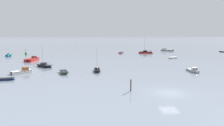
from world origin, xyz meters
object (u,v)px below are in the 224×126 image
Objects in this scene: motorboat_moored_3 at (194,71)px; motorboat_moored_6 at (165,50)px; motorboat_moored_1 at (33,60)px; mooring_post_left at (131,85)px; rowboat_moored_2 at (64,72)px; channel_buoy at (26,53)px; sailboat_moored_3 at (146,53)px; rowboat_moored_3 at (5,79)px; rowboat_moored_4 at (223,52)px; rowboat_moored_0 at (121,53)px; rowboat_moored_1 at (173,58)px; motorboat_moored_0 at (24,72)px; sailboat_moored_2 at (97,70)px; motorboat_moored_4 at (9,56)px; sailboat_moored_0 at (44,66)px.

motorboat_moored_3 is 0.68× the size of motorboat_moored_6.
motorboat_moored_1 is 42.54m from mooring_post_left.
motorboat_moored_1 is 24.30m from rowboat_moored_2.
channel_buoy reaches higher than mooring_post_left.
rowboat_moored_3 is at bearing 54.90° from sailboat_moored_3.
sailboat_moored_3 reaches higher than rowboat_moored_4.
rowboat_moored_0 is at bearing 4.82° from channel_buoy.
motorboat_moored_1 is at bearing -118.30° from motorboat_moored_3.
sailboat_moored_3 is at bearing -93.20° from rowboat_moored_1.
motorboat_moored_1 reaches higher than rowboat_moored_4.
sailboat_moored_3 is (10.17, -1.24, 0.12)m from rowboat_moored_0.
motorboat_moored_3 is at bearing -47.46° from motorboat_moored_0.
motorboat_moored_1 is 1.45× the size of rowboat_moored_0.
motorboat_moored_3 is 37.88m from rowboat_moored_3.
motorboat_moored_0 is at bearing 89.75° from sailboat_moored_2.
mooring_post_left is (20.53, -14.95, 0.60)m from motorboat_moored_0.
rowboat_moored_3 is 0.72× the size of sailboat_moored_2.
motorboat_moored_0 is 35.89m from motorboat_moored_4.
rowboat_moored_1 is at bearing 169.13° from motorboat_moored_3.
rowboat_moored_0 is 0.65× the size of sailboat_moored_3.
motorboat_moored_0 is 15.46m from sailboat_moored_2.
sailboat_moored_0 is 3.04× the size of mooring_post_left.
mooring_post_left is at bearing -81.19° from motorboat_moored_0.
sailboat_moored_0 reaches higher than rowboat_moored_4.
motorboat_moored_4 is at bearing 11.41° from sailboat_moored_3.
rowboat_moored_1 is 33.34m from sailboat_moored_2.
motorboat_moored_3 is 43.39m from rowboat_moored_0.
motorboat_moored_1 is 78.55m from rowboat_moored_4.
motorboat_moored_1 is at bearing 13.80° from rowboat_moored_2.
rowboat_moored_0 is at bearing 65.11° from motorboat_moored_6.
motorboat_moored_4 is 0.85× the size of motorboat_moored_6.
rowboat_moored_3 is 87.22m from rowboat_moored_4.
sailboat_moored_3 is (19.75, 38.52, 0.08)m from sailboat_moored_2.
motorboat_moored_1 is at bearing 30.70° from motorboat_moored_4.
motorboat_moored_6 is (6.49, 27.53, 0.20)m from rowboat_moored_1.
sailboat_moored_0 is 10.61m from rowboat_moored_2.
mooring_post_left reaches higher than rowboat_moored_0.
rowboat_moored_3 is at bearing 159.22° from mooring_post_left.
motorboat_moored_0 is at bearing -159.45° from motorboat_moored_1.
sailboat_moored_0 is 45.76m from sailboat_moored_3.
rowboat_moored_1 is at bearing -15.41° from channel_buoy.
motorboat_moored_3 reaches higher than rowboat_moored_1.
motorboat_moored_1 is 3.24× the size of mooring_post_left.
motorboat_moored_6 is at bearing 167.32° from motorboat_moored_3.
rowboat_moored_3 is (-41.69, -29.24, -0.01)m from rowboat_moored_1.
motorboat_moored_4 is at bearing 43.65° from sailboat_moored_2.
sailboat_moored_3 is 56.04m from mooring_post_left.
motorboat_moored_1 is 59.76m from motorboat_moored_6.
motorboat_moored_1 reaches higher than motorboat_moored_4.
motorboat_moored_1 is at bearing 72.15° from motorboat_moored_6.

